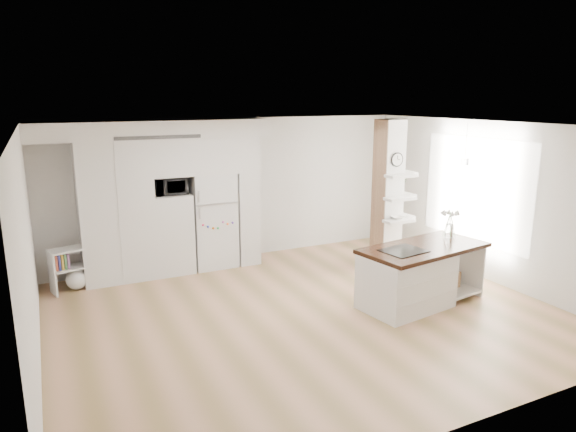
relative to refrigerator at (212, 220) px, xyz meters
name	(u,v)px	position (x,y,z in m)	size (l,w,h in m)	color
floor	(305,313)	(0.53, -2.68, -0.88)	(7.00, 6.00, 0.01)	tan
room	(306,188)	(0.53, -2.68, 0.98)	(7.04, 6.04, 2.72)	white
cabinet_wall	(160,190)	(-0.92, -0.01, 0.63)	(4.00, 0.71, 2.70)	silver
refrigerator	(212,220)	(0.00, 0.00, 0.00)	(0.78, 0.69, 1.75)	white
column	(394,196)	(2.90, -1.55, 0.48)	(0.69, 0.90, 2.70)	silver
window	(475,190)	(4.00, -2.38, 0.62)	(2.40, 2.40, 0.00)	white
pendant_light	(400,161)	(2.23, -2.53, 1.24)	(0.12, 0.12, 0.10)	white
kitchen_island	(412,276)	(2.09, -3.13, -0.41)	(2.11, 1.24, 1.47)	silver
bookshelf	(73,272)	(-2.45, -0.21, -0.56)	(0.67, 0.49, 0.71)	silver
floor_plant_a	(473,273)	(3.52, -2.95, -0.64)	(0.26, 0.21, 0.47)	#37732E
floor_plant_b	(387,238)	(3.52, -0.59, -0.62)	(0.28, 0.28, 0.51)	#37732E
microwave	(171,186)	(-0.75, -0.06, 0.69)	(0.54, 0.37, 0.30)	#2D2D2D
shelf_plant	(400,184)	(3.15, -1.38, 0.65)	(0.27, 0.23, 0.30)	#37732E
decor_bowl	(397,218)	(2.82, -1.78, 0.13)	(0.22, 0.22, 0.05)	white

